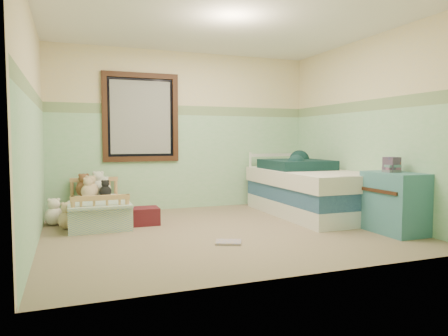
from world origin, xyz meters
name	(u,v)px	position (x,y,z in m)	size (l,w,h in m)	color
floor	(224,231)	(0.00, 0.00, -0.01)	(4.20, 3.60, 0.02)	#817255
ceiling	(224,21)	(0.00, 0.00, 2.51)	(4.20, 3.60, 0.02)	white
wall_back	(185,131)	(0.00, 1.80, 1.25)	(4.20, 0.04, 2.50)	beige
wall_front	(302,122)	(0.00, -1.80, 1.25)	(4.20, 0.04, 2.50)	beige
wall_left	(32,126)	(-2.10, 0.00, 1.25)	(0.04, 3.60, 2.50)	beige
wall_right	(366,129)	(2.10, 0.00, 1.25)	(0.04, 3.60, 2.50)	beige
wainscot_mint	(185,162)	(0.00, 1.79, 0.75)	(4.20, 0.01, 1.50)	#8BCA90
border_strip	(185,110)	(0.00, 1.79, 1.57)	(4.20, 0.01, 0.15)	#417144
window_frame	(141,117)	(-0.70, 1.76, 1.45)	(1.16, 0.06, 1.36)	#351B0F
window_blinds	(141,117)	(-0.70, 1.77, 1.45)	(0.92, 0.01, 1.12)	#AFAFA9
toddler_bed_frame	(98,216)	(-1.41, 1.05, 0.09)	(0.68, 1.36, 0.18)	tan
toddler_mattress	(97,205)	(-1.41, 1.05, 0.24)	(0.62, 1.31, 0.12)	white
patchwork_quilt	(99,204)	(-1.41, 0.63, 0.31)	(0.74, 0.68, 0.03)	#6995C1
plush_bed_brown	(84,189)	(-1.56, 1.55, 0.41)	(0.22, 0.22, 0.22)	brown
plush_bed_white	(98,187)	(-1.36, 1.55, 0.42)	(0.24, 0.24, 0.24)	silver
plush_bed_tan	(88,191)	(-1.51, 1.33, 0.39)	(0.20, 0.20, 0.20)	#DAB589
plush_bed_dark	(105,192)	(-1.28, 1.33, 0.38)	(0.17, 0.17, 0.17)	black
plush_floor_cream	(54,216)	(-1.95, 1.06, 0.12)	(0.24, 0.24, 0.24)	white
plush_floor_tan	(68,220)	(-1.79, 0.74, 0.11)	(0.23, 0.23, 0.23)	#DAB589
twin_bed_frame	(309,207)	(1.55, 0.54, 0.11)	(1.05, 2.10, 0.22)	white
twin_boxspring	(309,193)	(1.55, 0.54, 0.33)	(1.05, 2.10, 0.22)	navy
twin_mattress	(310,178)	(1.55, 0.54, 0.55)	(1.09, 2.15, 0.22)	silver
teal_blanket	(296,164)	(1.50, 0.84, 0.73)	(0.89, 0.95, 0.14)	black
dresser	(394,203)	(1.86, -0.82, 0.36)	(0.45, 0.72, 0.72)	teal
book_stack	(392,165)	(1.86, -0.76, 0.81)	(0.18, 0.14, 0.18)	brown
red_pillow	(145,216)	(-0.84, 0.70, 0.11)	(0.36, 0.31, 0.22)	maroon
floor_book	(228,242)	(-0.17, -0.61, 0.01)	(0.27, 0.21, 0.03)	gold
extra_plush_0	(91,190)	(-1.48, 1.38, 0.40)	(0.21, 0.21, 0.21)	#DAB589
extra_plush_1	(104,189)	(-1.28, 1.53, 0.39)	(0.19, 0.19, 0.19)	silver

